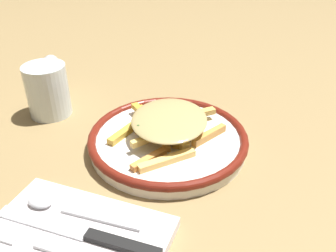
{
  "coord_description": "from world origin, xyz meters",
  "views": [
    {
      "loc": [
        -0.45,
        -0.19,
        0.34
      ],
      "look_at": [
        0.0,
        0.0,
        0.04
      ],
      "focal_mm": 38.88,
      "sensor_mm": 36.0,
      "label": 1
    }
  ],
  "objects": [
    {
      "name": "ground_plane",
      "position": [
        0.0,
        0.0,
        0.0
      ],
      "size": [
        2.6,
        2.6,
        0.0
      ],
      "primitive_type": "plane",
      "color": "olive"
    },
    {
      "name": "plate",
      "position": [
        0.0,
        0.0,
        0.01
      ],
      "size": [
        0.26,
        0.26,
        0.03
      ],
      "color": "white",
      "rests_on": "ground_plane"
    },
    {
      "name": "fries_heap",
      "position": [
        0.0,
        -0.0,
        0.04
      ],
      "size": [
        0.19,
        0.17,
        0.04
      ],
      "color": "gold",
      "rests_on": "plate"
    },
    {
      "name": "napkin",
      "position": [
        -0.22,
        0.02,
        0.01
      ],
      "size": [
        0.14,
        0.22,
        0.01
      ],
      "primitive_type": "cube",
      "rotation": [
        0.0,
        0.0,
        0.04
      ],
      "color": "white",
      "rests_on": "ground_plane"
    },
    {
      "name": "fork",
      "position": [
        -0.25,
        0.04,
        0.02
      ],
      "size": [
        0.03,
        0.18,
        0.0
      ],
      "color": "silver",
      "rests_on": "napkin"
    },
    {
      "name": "knife",
      "position": [
        -0.22,
        0.01,
        0.02
      ],
      "size": [
        0.03,
        0.21,
        0.01
      ],
      "color": "black",
      "rests_on": "napkin"
    },
    {
      "name": "spoon",
      "position": [
        -0.19,
        0.06,
        0.02
      ],
      "size": [
        0.03,
        0.15,
        0.01
      ],
      "color": "silver",
      "rests_on": "napkin"
    },
    {
      "name": "water_glass",
      "position": [
        0.02,
        0.24,
        0.05
      ],
      "size": [
        0.08,
        0.08,
        0.1
      ],
      "primitive_type": "cylinder",
      "color": "silver",
      "rests_on": "ground_plane"
    },
    {
      "name": "salt_shaker",
      "position": [
        0.08,
        0.28,
        0.04
      ],
      "size": [
        0.03,
        0.03,
        0.09
      ],
      "color": "silver",
      "rests_on": "ground_plane"
    }
  ]
}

